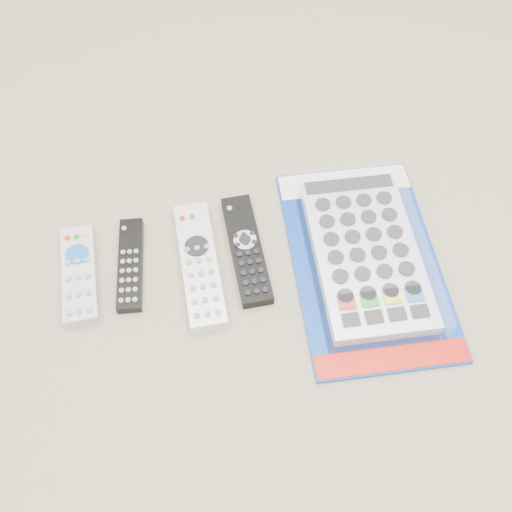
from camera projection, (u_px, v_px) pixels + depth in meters
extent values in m
plane|color=gray|center=(237.00, 254.00, 0.91)|extent=(5.00, 5.00, 0.00)
cube|color=#B0B0B2|center=(80.00, 275.00, 0.88)|extent=(0.06, 0.17, 0.02)
cylinder|color=blue|center=(77.00, 254.00, 0.88)|extent=(0.04, 0.04, 0.00)
cube|color=black|center=(131.00, 264.00, 0.89)|extent=(0.06, 0.17, 0.02)
cube|color=silver|center=(200.00, 264.00, 0.89)|extent=(0.07, 0.22, 0.02)
cylinder|color=black|center=(197.00, 246.00, 0.89)|extent=(0.04, 0.04, 0.00)
cube|color=black|center=(246.00, 249.00, 0.90)|extent=(0.06, 0.20, 0.02)
cylinder|color=silver|center=(245.00, 240.00, 0.90)|extent=(0.04, 0.04, 0.00)
cube|color=#0E379C|center=(365.00, 261.00, 0.90)|extent=(0.27, 0.40, 0.01)
cube|color=white|center=(344.00, 182.00, 0.98)|extent=(0.23, 0.08, 0.00)
cube|color=red|center=(392.00, 359.00, 0.81)|extent=(0.22, 0.06, 0.00)
cube|color=silver|center=(365.00, 253.00, 0.89)|extent=(0.19, 0.31, 0.02)
cube|color=white|center=(367.00, 250.00, 0.88)|extent=(0.21, 0.33, 0.04)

